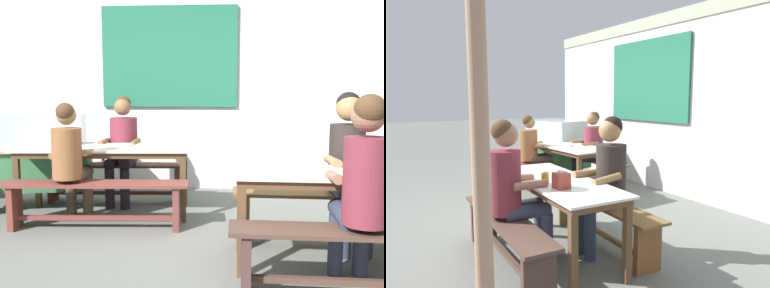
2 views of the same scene
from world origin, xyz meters
TOP-DOWN VIEW (x-y plane):
  - ground_plane at (0.00, 0.00)m, footprint 40.00×40.00m
  - backdrop_wall at (-0.02, 2.51)m, footprint 6.90×0.23m
  - dining_table_far at (-1.14, 1.14)m, footprint 1.92×0.81m
  - dining_table_near at (1.07, -0.16)m, footprint 1.72×0.68m
  - bench_far_back at (-1.17, 1.66)m, footprint 1.79×0.40m
  - bench_far_front at (-1.11, 0.61)m, footprint 1.86×0.40m
  - bench_near_back at (1.08, 0.36)m, footprint 1.69×0.37m
  - bench_near_front at (1.05, -0.68)m, footprint 1.74×0.36m
  - food_cart at (-2.06, 1.46)m, footprint 1.72×1.09m
  - person_right_near_table at (1.23, 0.29)m, footprint 0.42×0.52m
  - person_left_back_turned at (-1.37, 0.68)m, footprint 0.40×0.55m
  - person_near_front at (1.06, -0.61)m, footprint 0.41×0.57m
  - person_center_facing at (-1.05, 1.60)m, footprint 0.45×0.54m
  - tissue_box at (1.37, -0.29)m, footprint 0.13×0.12m
  - condiment_jar at (1.14, -0.33)m, footprint 0.07×0.07m
  - soup_bowl at (-0.90, 1.11)m, footprint 0.13×0.13m
  - wooden_support_post at (1.95, -1.15)m, footprint 0.11×0.11m

SIDE VIEW (x-z plane):
  - ground_plane at x=0.00m, z-range 0.00..0.00m
  - bench_far_back at x=-1.17m, z-range 0.08..0.55m
  - bench_near_back at x=1.08m, z-range 0.08..0.55m
  - bench_near_front at x=1.05m, z-range 0.09..0.56m
  - bench_far_front at x=-1.11m, z-range 0.09..0.56m
  - food_cart at x=-2.06m, z-range 0.08..1.17m
  - dining_table_near at x=1.07m, z-range 0.29..1.05m
  - dining_table_far at x=-1.14m, z-range 0.30..1.05m
  - person_left_back_turned at x=-1.37m, z-range 0.08..1.33m
  - person_center_facing at x=-1.05m, z-range 0.09..1.39m
  - person_near_front at x=1.06m, z-range 0.09..1.44m
  - soup_bowl at x=-0.90m, z-range 0.75..0.79m
  - person_right_near_table at x=1.23m, z-range 0.10..1.46m
  - condiment_jar at x=1.14m, z-range 0.75..0.87m
  - tissue_box at x=1.37m, z-range 0.74..0.90m
  - wooden_support_post at x=1.95m, z-range 0.00..2.55m
  - backdrop_wall at x=-0.02m, z-range 0.07..2.92m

